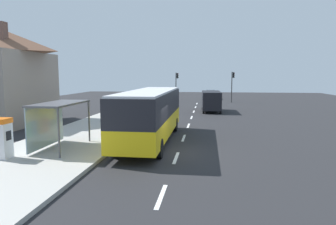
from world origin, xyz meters
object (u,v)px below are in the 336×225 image
(ticket_machine, at_px, (3,138))
(traffic_light_near_side, at_px, (233,82))
(recycling_bin_green, at_px, (109,132))
(white_van, at_px, (211,100))
(recycling_bin_orange, at_px, (116,128))
(recycling_bin_red, at_px, (119,127))
(traffic_light_far_side, at_px, (177,82))
(recycling_bin_blue, at_px, (113,130))
(sedan_near, at_px, (211,94))
(bus_shelter, at_px, (55,113))
(bus, at_px, (150,113))

(ticket_machine, distance_m, traffic_light_near_side, 37.05)
(recycling_bin_green, bearing_deg, traffic_light_near_side, 71.90)
(recycling_bin_green, distance_m, traffic_light_near_side, 31.33)
(ticket_machine, height_order, recycling_bin_green, ticket_machine)
(white_van, relative_size, recycling_bin_orange, 5.55)
(recycling_bin_red, xyz_separation_m, traffic_light_far_side, (1.11, 28.39, 2.39))
(ticket_machine, bearing_deg, white_van, 65.54)
(recycling_bin_red, bearing_deg, recycling_bin_green, -90.00)
(recycling_bin_blue, height_order, recycling_bin_orange, same)
(white_van, bearing_deg, sedan_near, 89.70)
(traffic_light_near_side, bearing_deg, bus_shelter, -110.33)
(recycling_bin_red, height_order, traffic_light_near_side, traffic_light_near_side)
(bus, bearing_deg, white_van, 76.85)
(sedan_near, xyz_separation_m, recycling_bin_blue, (-6.50, -35.57, -0.14))
(recycling_bin_green, bearing_deg, recycling_bin_orange, 90.00)
(recycling_bin_orange, xyz_separation_m, bus_shelter, (-2.21, -3.88, 1.44))
(white_van, relative_size, bus_shelter, 1.32)
(sedan_near, relative_size, recycling_bin_orange, 4.64)
(recycling_bin_blue, bearing_deg, ticket_machine, -123.51)
(recycling_bin_red, relative_size, traffic_light_near_side, 0.20)
(bus, relative_size, recycling_bin_orange, 11.59)
(sedan_near, distance_m, bus_shelter, 39.74)
(recycling_bin_green, xyz_separation_m, traffic_light_far_side, (1.11, 30.49, 2.39))
(white_van, xyz_separation_m, sedan_near, (0.10, 18.98, -0.55))
(recycling_bin_orange, bearing_deg, recycling_bin_red, 90.00)
(recycling_bin_blue, xyz_separation_m, traffic_light_far_side, (1.11, 29.79, 2.39))
(bus, distance_m, traffic_light_near_side, 30.06)
(ticket_machine, bearing_deg, recycling_bin_orange, 59.56)
(recycling_bin_blue, distance_m, traffic_light_near_side, 30.67)
(ticket_machine, bearing_deg, bus, 41.07)
(traffic_light_near_side, xyz_separation_m, bus_shelter, (-11.92, -32.17, -1.01))
(sedan_near, xyz_separation_m, bus_shelter, (-8.71, -38.75, 1.31))
(recycling_bin_orange, height_order, traffic_light_near_side, traffic_light_near_side)
(white_van, relative_size, sedan_near, 1.20)
(ticket_machine, xyz_separation_m, recycling_bin_green, (3.65, 4.81, -0.52))
(sedan_near, distance_m, recycling_bin_orange, 35.47)
(traffic_light_far_side, bearing_deg, recycling_bin_orange, -92.18)
(recycling_bin_red, bearing_deg, bus, -32.16)
(bus, bearing_deg, recycling_bin_blue, 176.22)
(recycling_bin_blue, xyz_separation_m, recycling_bin_red, (0.00, 1.40, 0.00))
(white_van, distance_m, recycling_bin_red, 16.49)
(bus, xyz_separation_m, recycling_bin_blue, (-2.49, 0.16, -1.19))
(recycling_bin_blue, height_order, traffic_light_far_side, traffic_light_far_side)
(recycling_bin_orange, distance_m, traffic_light_far_side, 29.21)
(white_van, relative_size, recycling_bin_red, 5.55)
(recycling_bin_orange, distance_m, bus_shelter, 4.69)
(recycling_bin_green, xyz_separation_m, recycling_bin_blue, (0.00, 0.70, 0.00))
(ticket_machine, xyz_separation_m, recycling_bin_orange, (3.65, 6.21, -0.52))
(sedan_near, xyz_separation_m, recycling_bin_green, (-6.50, -36.27, -0.14))
(traffic_light_far_side, bearing_deg, ticket_machine, -97.67)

